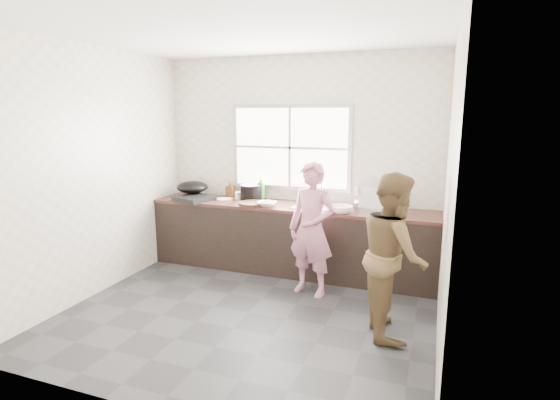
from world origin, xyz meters
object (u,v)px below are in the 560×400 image
(black_pot, at_px, (251,192))
(dish_rack, at_px, (374,198))
(wok, at_px, (192,187))
(bowl_crabs, at_px, (341,210))
(plate_food, at_px, (225,199))
(pot_lid_right, at_px, (199,197))
(glass_jar, at_px, (238,196))
(bottle_brown_tall, at_px, (230,190))
(burner, at_px, (194,198))
(cutting_board, at_px, (253,204))
(bottle_brown_short, at_px, (247,195))
(pot_lid_left, at_px, (196,201))
(bowl_held, at_px, (331,210))
(bottle_green, at_px, (261,187))
(person_side, at_px, (393,254))
(woman, at_px, (312,234))
(bowl_mince, at_px, (267,204))

(black_pot, relative_size, dish_rack, 0.71)
(wok, bearing_deg, bowl_crabs, -6.19)
(plate_food, relative_size, pot_lid_right, 0.76)
(wok, xyz_separation_m, pot_lid_right, (0.11, -0.01, -0.13))
(glass_jar, height_order, dish_rack, dish_rack)
(black_pot, distance_m, bottle_brown_tall, 0.37)
(burner, xyz_separation_m, pot_lid_right, (-0.03, 0.19, -0.02))
(cutting_board, distance_m, pot_lid_right, 0.88)
(bottle_brown_short, height_order, pot_lid_left, bottle_brown_short)
(bowl_held, xyz_separation_m, dish_rack, (0.45, 0.25, 0.12))
(bowl_held, bearing_deg, plate_food, 172.09)
(cutting_board, height_order, pot_lid_right, cutting_board)
(bowl_crabs, xyz_separation_m, wok, (-2.10, 0.23, 0.11))
(burner, relative_size, pot_lid_left, 1.77)
(bottle_green, xyz_separation_m, dish_rack, (1.51, -0.19, -0.01))
(wok, bearing_deg, plate_food, -2.06)
(bowl_held, height_order, plate_food, bowl_held)
(person_side, distance_m, cutting_board, 2.10)
(cutting_board, height_order, dish_rack, dish_rack)
(plate_food, bearing_deg, black_pot, 20.78)
(person_side, height_order, bottle_brown_short, person_side)
(person_side, distance_m, bottle_green, 2.37)
(black_pot, bearing_deg, woman, -34.88)
(black_pot, distance_m, bottle_brown_short, 0.07)
(bowl_held, distance_m, pot_lid_right, 1.88)
(person_side, distance_m, bowl_held, 1.28)
(glass_jar, xyz_separation_m, burner, (-0.50, -0.27, -0.02))
(bowl_crabs, relative_size, bottle_brown_short, 1.38)
(bottle_brown_short, relative_size, glass_jar, 1.52)
(pot_lid_left, bearing_deg, bowl_crabs, 0.00)
(woman, xyz_separation_m, bowl_held, (0.12, 0.39, 0.20))
(plate_food, bearing_deg, bottle_brown_tall, 96.67)
(person_side, distance_m, glass_jar, 2.51)
(plate_food, height_order, bottle_brown_short, bottle_brown_short)
(person_side, xyz_separation_m, plate_food, (-2.30, 1.19, 0.12))
(bowl_mince, distance_m, pot_lid_right, 1.07)
(cutting_board, xyz_separation_m, plate_food, (-0.48, 0.16, -0.01))
(bowl_held, relative_size, pot_lid_left, 0.74)
(bottle_green, height_order, bottle_brown_short, bottle_green)
(cutting_board, xyz_separation_m, black_pot, (-0.15, 0.29, 0.08))
(cutting_board, height_order, glass_jar, glass_jar)
(black_pot, bearing_deg, bottle_brown_short, -120.95)
(plate_food, bearing_deg, glass_jar, 32.03)
(bowl_crabs, distance_m, black_pot, 1.33)
(cutting_board, relative_size, bowl_held, 2.04)
(black_pot, xyz_separation_m, plate_food, (-0.33, -0.13, -0.09))
(burner, bearing_deg, dish_rack, 5.51)
(pot_lid_left, bearing_deg, bowl_mince, 2.17)
(bottle_brown_short, bearing_deg, bowl_mince, -32.00)
(bowl_crabs, bearing_deg, dish_rack, 37.80)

